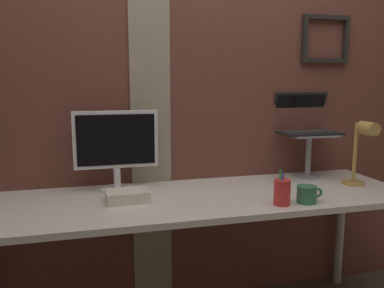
# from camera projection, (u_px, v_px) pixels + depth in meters

# --- Properties ---
(brick_wall_back) EXTENTS (3.45, 0.15, 2.58)m
(brick_wall_back) POSITION_uv_depth(u_px,v_px,m) (190.00, 87.00, 2.28)
(brick_wall_back) COLOR brown
(brick_wall_back) RESTS_ON ground_plane
(desk) EXTENTS (2.21, 0.67, 0.75)m
(desk) POSITION_uv_depth(u_px,v_px,m) (197.00, 209.00, 1.98)
(desk) COLOR silver
(desk) RESTS_ON ground_plane
(monitor) EXTENTS (0.44, 0.18, 0.42)m
(monitor) POSITION_uv_depth(u_px,v_px,m) (116.00, 144.00, 2.04)
(monitor) COLOR white
(monitor) RESTS_ON desk
(laptop_stand) EXTENTS (0.28, 0.22, 0.26)m
(laptop_stand) POSITION_uv_depth(u_px,v_px,m) (309.00, 148.00, 2.34)
(laptop_stand) COLOR gray
(laptop_stand) RESTS_ON desk
(laptop) EXTENTS (0.35, 0.27, 0.24)m
(laptop) POSITION_uv_depth(u_px,v_px,m) (304.00, 121.00, 2.38)
(laptop) COLOR black
(laptop) RESTS_ON laptop_stand
(desk_lamp) EXTENTS (0.12, 0.20, 0.36)m
(desk_lamp) POSITION_uv_depth(u_px,v_px,m) (362.00, 146.00, 2.11)
(desk_lamp) COLOR tan
(desk_lamp) RESTS_ON desk
(pen_cup) EXTENTS (0.08, 0.08, 0.17)m
(pen_cup) POSITION_uv_depth(u_px,v_px,m) (282.00, 192.00, 1.82)
(pen_cup) COLOR red
(pen_cup) RESTS_ON desk
(coffee_mug) EXTENTS (0.13, 0.09, 0.08)m
(coffee_mug) POSITION_uv_depth(u_px,v_px,m) (307.00, 194.00, 1.86)
(coffee_mug) COLOR #33724C
(coffee_mug) RESTS_ON desk
(paper_clutter_stack) EXTENTS (0.21, 0.15, 0.05)m
(paper_clutter_stack) POSITION_uv_depth(u_px,v_px,m) (127.00, 196.00, 1.88)
(paper_clutter_stack) COLOR silver
(paper_clutter_stack) RESTS_ON desk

